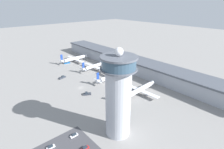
{
  "coord_description": "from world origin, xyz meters",
  "views": [
    {
      "loc": [
        126.7,
        -73.19,
        72.99
      ],
      "look_at": [
        10.89,
        28.87,
        8.72
      ],
      "focal_mm": 28.0,
      "sensor_mm": 36.0,
      "label": 1
    }
  ],
  "objects_px": {
    "car_red_hatchback": "(85,148)",
    "service_truck_catering": "(87,94)",
    "control_tower": "(118,95)",
    "car_yellow_taxi": "(51,147)",
    "airplane_gate_bravo": "(94,66)",
    "service_truck_baggage": "(62,77)",
    "service_truck_water": "(67,63)",
    "airplane_gate_charlie": "(113,76)",
    "airplane_gate_alpha": "(75,59)",
    "service_truck_fuel": "(120,80)",
    "car_blue_compact": "(74,135)",
    "airplane_gate_delta": "(139,90)"
  },
  "relations": [
    {
      "from": "airplane_gate_alpha",
      "to": "service_truck_fuel",
      "type": "height_order",
      "value": "airplane_gate_alpha"
    },
    {
      "from": "service_truck_fuel",
      "to": "car_yellow_taxi",
      "type": "xyz_separation_m",
      "value": [
        37.37,
        -88.05,
        -0.34
      ]
    },
    {
      "from": "airplane_gate_charlie",
      "to": "airplane_gate_alpha",
      "type": "bearing_deg",
      "value": 179.46
    },
    {
      "from": "airplane_gate_delta",
      "to": "service_truck_water",
      "type": "bearing_deg",
      "value": -176.21
    },
    {
      "from": "airplane_gate_charlie",
      "to": "service_truck_catering",
      "type": "relative_size",
      "value": 6.06
    },
    {
      "from": "service_truck_fuel",
      "to": "car_yellow_taxi",
      "type": "relative_size",
      "value": 1.71
    },
    {
      "from": "airplane_gate_bravo",
      "to": "airplane_gate_charlie",
      "type": "distance_m",
      "value": 36.37
    },
    {
      "from": "airplane_gate_delta",
      "to": "car_yellow_taxi",
      "type": "distance_m",
      "value": 82.16
    },
    {
      "from": "service_truck_fuel",
      "to": "airplane_gate_bravo",
      "type": "bearing_deg",
      "value": -179.34
    },
    {
      "from": "control_tower",
      "to": "car_yellow_taxi",
      "type": "bearing_deg",
      "value": -112.79
    },
    {
      "from": "airplane_gate_bravo",
      "to": "airplane_gate_delta",
      "type": "distance_m",
      "value": 73.41
    },
    {
      "from": "service_truck_catering",
      "to": "airplane_gate_bravo",
      "type": "bearing_deg",
      "value": 138.24
    },
    {
      "from": "control_tower",
      "to": "service_truck_water",
      "type": "height_order",
      "value": "control_tower"
    },
    {
      "from": "airplane_gate_charlie",
      "to": "control_tower",
      "type": "bearing_deg",
      "value": -39.66
    },
    {
      "from": "control_tower",
      "to": "car_yellow_taxi",
      "type": "distance_m",
      "value": 46.21
    },
    {
      "from": "airplane_gate_alpha",
      "to": "service_truck_catering",
      "type": "xyz_separation_m",
      "value": [
        85.4,
        -37.87,
        -3.25
      ]
    },
    {
      "from": "service_truck_catering",
      "to": "service_truck_water",
      "type": "xyz_separation_m",
      "value": [
        -85.63,
        26.51,
        0.04
      ]
    },
    {
      "from": "airplane_gate_alpha",
      "to": "car_blue_compact",
      "type": "xyz_separation_m",
      "value": [
        121.88,
        -71.5,
        -3.59
      ]
    },
    {
      "from": "airplane_gate_bravo",
      "to": "service_truck_baggage",
      "type": "relative_size",
      "value": 4.51
    },
    {
      "from": "airplane_gate_alpha",
      "to": "service_truck_water",
      "type": "distance_m",
      "value": 11.81
    },
    {
      "from": "control_tower",
      "to": "airplane_gate_bravo",
      "type": "xyz_separation_m",
      "value": [
        -95.65,
        51.97,
        -21.84
      ]
    },
    {
      "from": "airplane_gate_charlie",
      "to": "service_truck_baggage",
      "type": "height_order",
      "value": "airplane_gate_charlie"
    },
    {
      "from": "airplane_gate_delta",
      "to": "service_truck_baggage",
      "type": "relative_size",
      "value": 5.13
    },
    {
      "from": "control_tower",
      "to": "airplane_gate_bravo",
      "type": "relative_size",
      "value": 1.43
    },
    {
      "from": "airplane_gate_bravo",
      "to": "service_truck_baggage",
      "type": "height_order",
      "value": "airplane_gate_bravo"
    },
    {
      "from": "service_truck_catering",
      "to": "car_red_hatchback",
      "type": "height_order",
      "value": "service_truck_catering"
    },
    {
      "from": "service_truck_water",
      "to": "car_yellow_taxi",
      "type": "relative_size",
      "value": 1.69
    },
    {
      "from": "service_truck_baggage",
      "to": "car_yellow_taxi",
      "type": "xyz_separation_m",
      "value": [
        82.11,
        -48.04,
        -0.34
      ]
    },
    {
      "from": "service_truck_water",
      "to": "airplane_gate_bravo",
      "type": "bearing_deg",
      "value": 18.08
    },
    {
      "from": "car_red_hatchback",
      "to": "car_yellow_taxi",
      "type": "bearing_deg",
      "value": -134.41
    },
    {
      "from": "airplane_gate_charlie",
      "to": "service_truck_catering",
      "type": "height_order",
      "value": "airplane_gate_charlie"
    },
    {
      "from": "car_yellow_taxi",
      "to": "service_truck_catering",
      "type": "bearing_deg",
      "value": 127.09
    },
    {
      "from": "airplane_gate_charlie",
      "to": "airplane_gate_bravo",
      "type": "bearing_deg",
      "value": 175.68
    },
    {
      "from": "service_truck_catering",
      "to": "car_red_hatchback",
      "type": "relative_size",
      "value": 1.43
    },
    {
      "from": "airplane_gate_bravo",
      "to": "service_truck_fuel",
      "type": "distance_m",
      "value": 43.45
    },
    {
      "from": "service_truck_water",
      "to": "car_yellow_taxi",
      "type": "bearing_deg",
      "value": -31.37
    },
    {
      "from": "car_red_hatchback",
      "to": "service_truck_catering",
      "type": "bearing_deg",
      "value": 144.98
    },
    {
      "from": "control_tower",
      "to": "service_truck_fuel",
      "type": "relative_size",
      "value": 6.73
    },
    {
      "from": "car_blue_compact",
      "to": "car_red_hatchback",
      "type": "bearing_deg",
      "value": -3.36
    },
    {
      "from": "service_truck_water",
      "to": "car_red_hatchback",
      "type": "height_order",
      "value": "service_truck_water"
    },
    {
      "from": "airplane_gate_charlie",
      "to": "car_blue_compact",
      "type": "height_order",
      "value": "airplane_gate_charlie"
    },
    {
      "from": "control_tower",
      "to": "service_truck_water",
      "type": "distance_m",
      "value": 144.15
    },
    {
      "from": "control_tower",
      "to": "car_red_hatchback",
      "type": "height_order",
      "value": "control_tower"
    },
    {
      "from": "airplane_gate_delta",
      "to": "service_truck_fuel",
      "type": "distance_m",
      "value": 30.67
    },
    {
      "from": "airplane_gate_bravo",
      "to": "car_yellow_taxi",
      "type": "bearing_deg",
      "value": -47.33
    },
    {
      "from": "airplane_gate_delta",
      "to": "car_red_hatchback",
      "type": "bearing_deg",
      "value": -73.3
    },
    {
      "from": "airplane_gate_delta",
      "to": "car_red_hatchback",
      "type": "relative_size",
      "value": 8.61
    },
    {
      "from": "airplane_gate_delta",
      "to": "car_red_hatchback",
      "type": "xyz_separation_m",
      "value": [
        20.54,
        -68.45,
        -3.44
      ]
    },
    {
      "from": "service_truck_baggage",
      "to": "control_tower",
      "type": "bearing_deg",
      "value": -7.32
    },
    {
      "from": "service_truck_baggage",
      "to": "service_truck_catering",
      "type": "bearing_deg",
      "value": -0.47
    }
  ]
}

